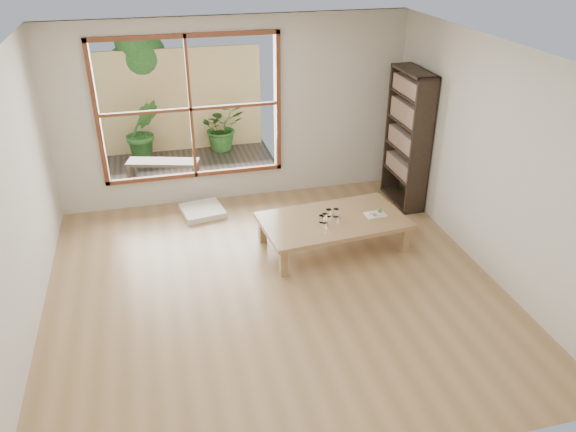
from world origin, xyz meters
The scene contains 15 objects.
ground centered at (0.00, 0.00, 0.00)m, with size 5.00×5.00×0.00m, color tan.
low_table centered at (0.92, 0.70, 0.34)m, with size 1.86×1.16×0.39m.
floor_cushion centered at (-0.58, 2.00, 0.04)m, with size 0.55×0.55×0.08m, color white.
bookshelf centered at (2.33, 1.68, 0.97)m, with size 0.31×0.87×1.93m, color #30241B.
glass_tall centered at (0.79, 0.63, 0.45)m, with size 0.07×0.07×0.12m, color silver.
glass_mid centered at (0.97, 0.75, 0.44)m, with size 0.07×0.07×0.10m, color silver.
glass_short centered at (0.89, 0.78, 0.44)m, with size 0.07×0.07×0.09m, color silver.
glass_small centered at (0.76, 0.65, 0.44)m, with size 0.07×0.07×0.09m, color silver.
food_tray centered at (1.48, 0.67, 0.41)m, with size 0.26×0.19×0.08m.
deck centered at (-0.60, 3.56, 0.00)m, with size 2.80×2.00×0.05m, color #383029.
garden_bench centered at (-1.04, 3.19, 0.31)m, with size 1.15×0.61×0.35m.
bamboo_fence centered at (-0.60, 4.56, 0.90)m, with size 2.80×0.06×1.80m, color tan.
shrub_right centered at (0.06, 4.37, 0.44)m, with size 0.75×0.65×0.84m, color #2E6525.
shrub_left centered at (-1.29, 4.14, 0.56)m, with size 0.59×0.47×1.06m, color #2E6525.
garden_tree centered at (-1.28, 4.86, 1.63)m, with size 1.04×0.85×2.22m.
Camera 1 is at (-1.14, -5.13, 3.70)m, focal length 35.00 mm.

